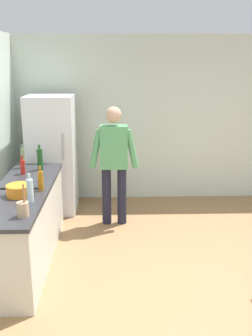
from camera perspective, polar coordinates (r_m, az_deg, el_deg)
ground_plane at (r=4.16m, az=12.24°, el=-18.22°), size 14.00×14.00×0.00m
wall_back at (r=6.47m, az=6.67°, el=7.23°), size 6.40×0.12×2.70m
kitchen_counter at (r=4.65m, az=-14.94°, el=-8.21°), size 0.64×2.20×0.90m
refrigerator at (r=5.98m, az=-10.95°, el=1.95°), size 0.70×0.67×1.80m
person at (r=5.35m, az=-1.81°, el=1.46°), size 0.70×0.22×1.70m
cooking_pot at (r=4.25m, az=-15.59°, el=-3.21°), size 0.40×0.28×0.12m
utensil_jar at (r=3.68m, az=-15.12°, el=-5.86°), size 0.11×0.11×0.32m
bottle_vinegar_tall at (r=5.32m, az=-15.14°, el=1.48°), size 0.06×0.06×0.32m
bottle_water_clear at (r=4.01m, az=-14.13°, el=-3.23°), size 0.07×0.07×0.30m
bottle_wine_green at (r=5.16m, az=-12.71°, el=1.31°), size 0.08×0.08×0.34m
bottle_oil_amber at (r=4.34m, az=-12.61°, el=-1.82°), size 0.06×0.06×0.28m
bottle_sauce_red at (r=5.03m, az=-15.16°, el=0.18°), size 0.06×0.06×0.24m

